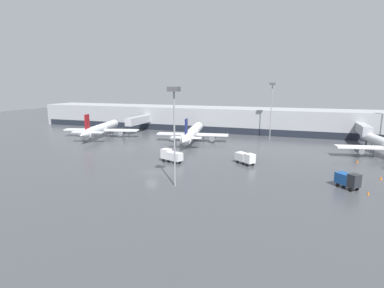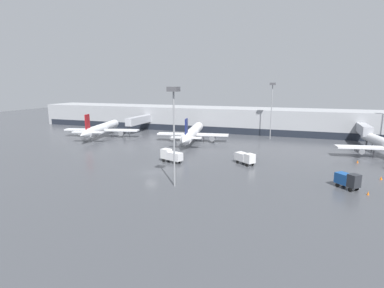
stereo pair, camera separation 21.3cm
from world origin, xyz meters
name	(u,v)px [view 2 (the right image)]	position (x,y,z in m)	size (l,w,h in m)	color
ground_plane	(151,173)	(0.00, 0.00, 0.00)	(320.00, 320.00, 0.00)	#424449
terminal_building	(223,119)	(0.04, 61.86, 4.50)	(160.00, 31.09, 9.00)	#9EA0A5
parked_jet_1	(193,133)	(-3.34, 35.62, 2.82)	(22.93, 34.68, 8.57)	white
parked_jet_2	(102,129)	(-35.99, 33.04, 2.92)	(26.06, 32.07, 8.86)	silver
service_truck_0	(348,180)	(36.88, 2.59, 1.67)	(4.11, 4.20, 2.94)	#19478C
service_truck_1	(245,157)	(17.25, 13.01, 1.61)	(5.16, 4.72, 2.73)	silver
service_truck_3	(171,155)	(0.63, 9.13, 1.67)	(5.87, 3.59, 2.97)	silver
traffic_cone_0	(86,132)	(-46.47, 37.88, 0.33)	(0.49, 0.49, 0.67)	orange
traffic_cone_1	(358,161)	(41.80, 23.01, 0.34)	(0.41, 0.41, 0.69)	orange
traffic_cone_2	(368,193)	(39.74, 0.44, 0.31)	(0.38, 0.38, 0.62)	orange
traffic_cone_3	(381,178)	(43.83, 10.52, 0.31)	(0.48, 0.48, 0.63)	orange
apron_light_mast_0	(174,108)	(7.84, -6.09, 13.93)	(1.80, 1.80, 17.57)	gray
apron_light_mast_2	(272,95)	(19.68, 48.43, 14.59)	(1.80, 1.80, 18.52)	gray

